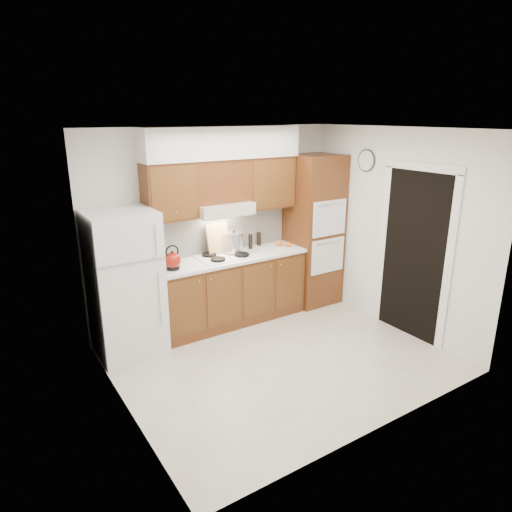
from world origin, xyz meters
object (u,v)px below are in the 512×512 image
(oven_cabinet, at_px, (313,231))
(kettle, at_px, (173,261))
(stock_pot, at_px, (234,242))
(fridge, at_px, (125,284))

(oven_cabinet, relative_size, kettle, 10.83)
(kettle, xyz_separation_m, stock_pot, (0.95, 0.15, 0.05))
(fridge, height_order, kettle, fridge)
(fridge, bearing_deg, oven_cabinet, 0.70)
(oven_cabinet, bearing_deg, kettle, -178.21)
(fridge, xyz_separation_m, oven_cabinet, (2.85, 0.03, 0.24))
(oven_cabinet, relative_size, stock_pot, 8.49)
(stock_pot, bearing_deg, fridge, -175.63)
(stock_pot, bearing_deg, oven_cabinet, -3.60)
(fridge, bearing_deg, kettle, -3.47)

